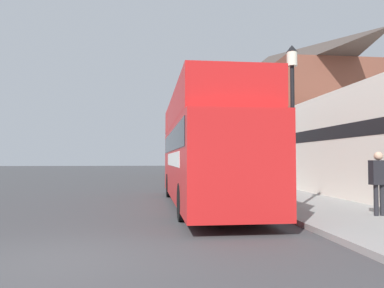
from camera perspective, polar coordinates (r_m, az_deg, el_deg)
name	(u,v)px	position (r m, az deg, el deg)	size (l,w,h in m)	color
ground_plane	(127,183)	(27.56, -9.85, -5.86)	(144.00, 144.00, 0.00)	#3D3D3F
sidewalk	(235,184)	(25.16, 6.53, -6.05)	(3.73, 108.00, 0.14)	gray
brick_terrace_rear	(269,117)	(33.82, 11.68, 4.03)	(6.00, 24.26, 10.87)	brown
tour_bus	(204,156)	(13.78, 1.89, -1.80)	(2.49, 11.09, 3.97)	red
parked_car_ahead_of_bus	(195,177)	(22.10, 0.49, -4.99)	(1.97, 4.57, 1.44)	maroon
pedestrian_second	(379,177)	(11.66, 26.56, -4.53)	(0.46, 0.26, 1.77)	#232328
lamp_post_nearest	(292,97)	(12.27, 15.06, 6.96)	(0.35, 0.35, 5.18)	black
lamp_post_second	(236,131)	(19.14, 6.73, 2.00)	(0.35, 0.35, 4.33)	black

